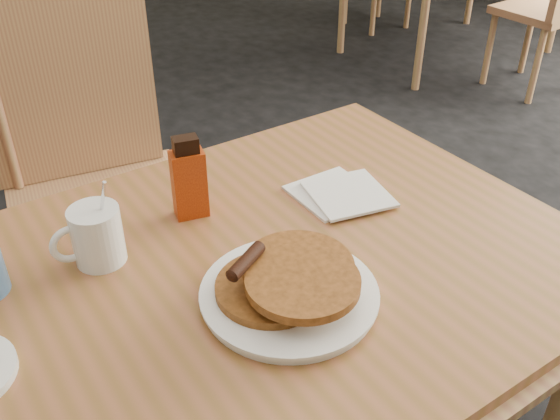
% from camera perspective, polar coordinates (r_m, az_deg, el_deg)
% --- Properties ---
extents(main_table, '(1.30, 0.91, 0.75)m').
position_cam_1_polar(main_table, '(1.05, -4.71, -7.79)').
color(main_table, '#955734').
rests_on(main_table, floor).
extents(chair_main_far, '(0.53, 0.53, 1.03)m').
position_cam_1_polar(chair_main_far, '(1.71, -17.26, 4.76)').
color(chair_main_far, tan).
rests_on(chair_main_far, floor).
extents(pancake_plate, '(0.28, 0.28, 0.08)m').
position_cam_1_polar(pancake_plate, '(0.97, 0.86, -7.08)').
color(pancake_plate, white).
rests_on(pancake_plate, main_table).
extents(coffee_mug, '(0.12, 0.08, 0.16)m').
position_cam_1_polar(coffee_mug, '(1.07, -16.53, -2.22)').
color(coffee_mug, white).
rests_on(coffee_mug, main_table).
extents(syrup_bottle, '(0.07, 0.05, 0.16)m').
position_cam_1_polar(syrup_bottle, '(1.14, -8.33, 2.72)').
color(syrup_bottle, maroon).
rests_on(syrup_bottle, main_table).
extents(napkin_stack, '(0.18, 0.19, 0.01)m').
position_cam_1_polar(napkin_stack, '(1.22, 5.56, 1.51)').
color(napkin_stack, white).
rests_on(napkin_stack, main_table).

